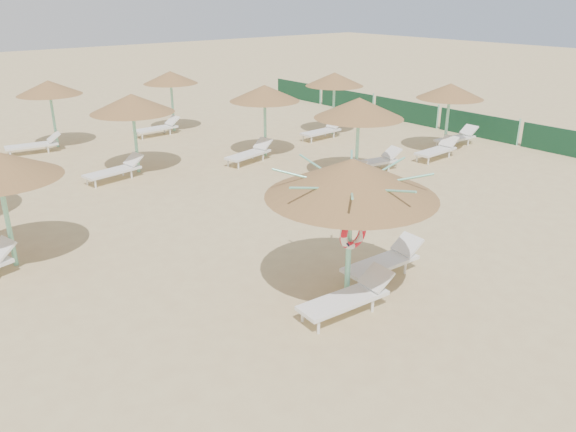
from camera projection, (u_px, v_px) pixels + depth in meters
ground at (342, 288)px, 11.87m from camera, size 120.00×120.00×0.00m
main_palapa at (352, 178)px, 10.51m from camera, size 3.31×3.31×2.96m
lounger_main_a at (349, 297)px, 10.84m from camera, size 2.06×0.75×0.73m
lounger_main_b at (385, 260)px, 12.32m from camera, size 2.02×0.69×0.73m
palapa_field at (179, 104)px, 19.05m from camera, size 20.79×13.68×2.72m
windbreak_fence at (406, 112)px, 27.08m from camera, size 0.08×19.84×1.10m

